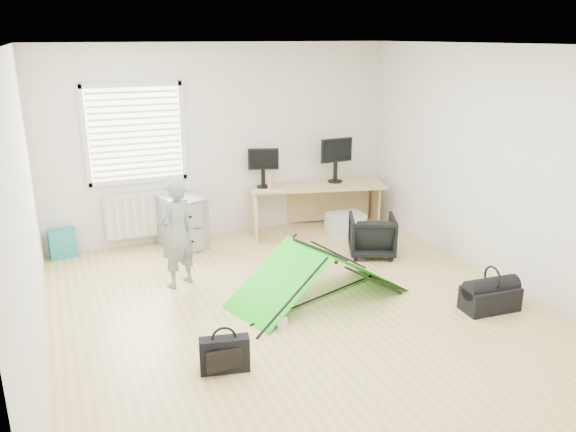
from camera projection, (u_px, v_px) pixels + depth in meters
name	position (u px, v px, depth m)	size (l,w,h in m)	color
ground	(303.00, 312.00, 5.91)	(5.50, 5.50, 0.00)	tan
back_wall	(223.00, 142.00, 7.90)	(5.00, 0.02, 2.70)	silver
window	(135.00, 134.00, 7.36)	(1.20, 0.06, 1.20)	silver
radiator	(142.00, 214.00, 7.66)	(1.00, 0.12, 0.60)	silver
desk	(317.00, 207.00, 8.38)	(2.00, 0.64, 0.68)	tan
filing_cabinet	(183.00, 222.00, 7.63)	(0.46, 0.61, 0.71)	gray
monitor_left	(263.00, 173.00, 8.07)	(0.44, 0.10, 0.42)	black
monitor_right	(335.00, 166.00, 8.36)	(0.51, 0.11, 0.49)	black
keyboard	(269.00, 191.00, 7.92)	(0.42, 0.14, 0.02)	beige
thermos	(270.00, 182.00, 7.91)	(0.07, 0.07, 0.26)	#C36D75
office_chair	(372.00, 235.00, 7.38)	(0.58, 0.60, 0.54)	black
person	(177.00, 233.00, 6.37)	(0.47, 0.31, 1.28)	slate
kite	(319.00, 274.00, 6.12)	(1.90, 0.83, 0.59)	#14C512
storage_crate	(345.00, 223.00, 8.29)	(0.51, 0.36, 0.29)	silver
tote_bag	(62.00, 243.00, 7.31)	(0.33, 0.14, 0.39)	teal
laptop_bag	(225.00, 355.00, 4.83)	(0.43, 0.13, 0.32)	black
white_box	(280.00, 320.00, 5.64)	(0.11, 0.11, 0.11)	silver
duffel_bag	(490.00, 298.00, 5.93)	(0.59, 0.30, 0.26)	black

